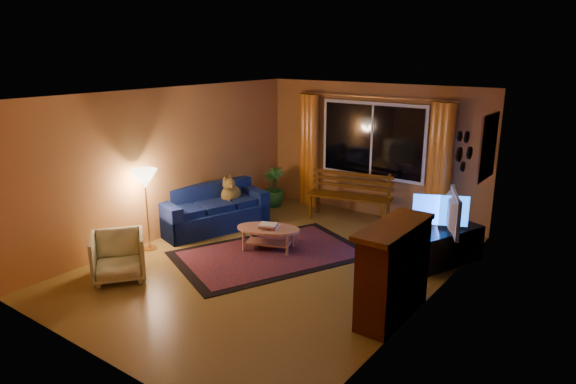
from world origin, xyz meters
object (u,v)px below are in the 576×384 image
Objects in this scene: bench at (348,209)px; coffee_table at (268,239)px; armchair at (118,254)px; floor_lamp at (147,211)px; tv_console at (444,247)px; sofa at (213,208)px.

bench reaches higher than coffee_table.
bench is 1.52× the size of coffee_table.
floor_lamp is (-0.52, 0.95, 0.28)m from armchair.
tv_console reaches higher than coffee_table.
bench is at bearing 59.11° from floor_lamp.
tv_console is (3.85, 0.91, -0.12)m from sofa.
floor_lamp is (-1.86, -3.11, 0.41)m from bench.
armchair is (0.37, -2.24, -0.02)m from sofa.
tv_console is (4.00, 2.21, -0.38)m from floor_lamp.
coffee_table is (1.03, 2.05, -0.17)m from armchair.
coffee_table is (1.55, 1.10, -0.46)m from floor_lamp.
armchair is (-1.34, -4.06, 0.13)m from bench.
bench is at bearing 19.12° from armchair.
bench is 1.20× the size of floor_lamp.
sofa is at bearing 172.13° from coffee_table.
floor_lamp is 1.96m from coffee_table.
floor_lamp is at bearing -129.98° from tv_console.
armchair is 2.30m from coffee_table.
floor_lamp reaches higher than bench.
coffee_table is at bearing 10.71° from armchair.
sofa is 1.85× the size of coffee_table.
armchair is at bearing -61.13° from floor_lamp.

